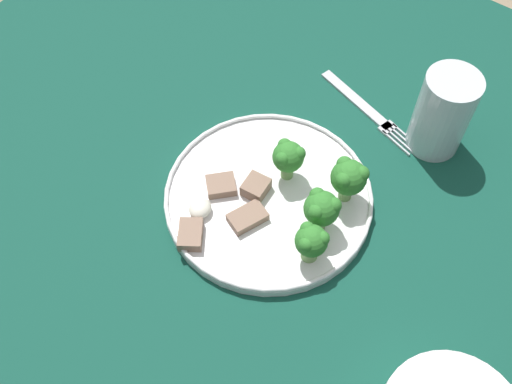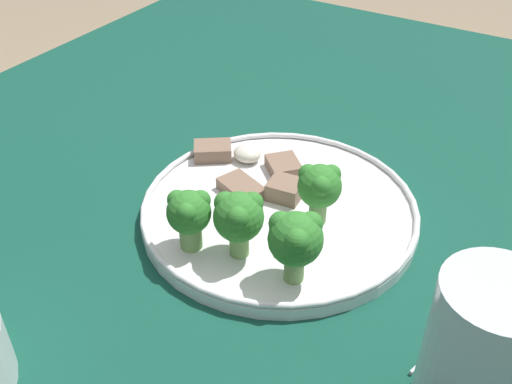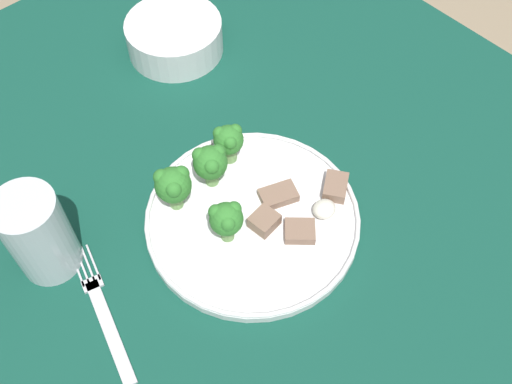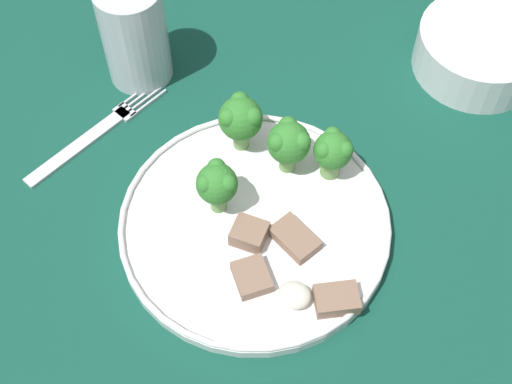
{
  "view_description": "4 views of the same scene",
  "coord_description": "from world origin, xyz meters",
  "views": [
    {
      "loc": [
        0.36,
        0.24,
        1.44
      ],
      "look_at": [
        0.03,
        -0.01,
        0.8
      ],
      "focal_mm": 42.0,
      "sensor_mm": 36.0,
      "label": 1
    },
    {
      "loc": [
        -0.2,
        0.41,
        1.15
      ],
      "look_at": [
        0.04,
        0.02,
        0.81
      ],
      "focal_mm": 42.0,
      "sensor_mm": 36.0,
      "label": 2
    },
    {
      "loc": [
        -0.24,
        -0.3,
        1.43
      ],
      "look_at": [
        0.03,
        0.01,
        0.82
      ],
      "focal_mm": 42.0,
      "sensor_mm": 36.0,
      "label": 3
    },
    {
      "loc": [
        0.19,
        -0.32,
        1.4
      ],
      "look_at": [
        0.01,
        0.02,
        0.8
      ],
      "focal_mm": 50.0,
      "sensor_mm": 36.0,
      "label": 4
    }
  ],
  "objects": [
    {
      "name": "ground_plane",
      "position": [
        0.0,
        0.0,
        0.0
      ],
      "size": [
        8.0,
        8.0,
        0.0
      ],
      "primitive_type": "plane",
      "color": "#9E896B"
    },
    {
      "name": "table",
      "position": [
        0.0,
        0.0,
        0.67
      ],
      "size": [
        1.05,
        1.18,
        0.77
      ],
      "color": "#114738",
      "rests_on": "ground_plane"
    },
    {
      "name": "dinner_plate",
      "position": [
        0.02,
        -0.0,
        0.78
      ],
      "size": [
        0.27,
        0.27,
        0.02
      ],
      "color": "white",
      "rests_on": "table"
    },
    {
      "name": "fork",
      "position": [
        -0.19,
        0.02,
        0.78
      ],
      "size": [
        0.07,
        0.19,
        0.0
      ],
      "color": "silver",
      "rests_on": "table"
    },
    {
      "name": "drinking_glass",
      "position": [
        -0.2,
        0.12,
        0.83
      ],
      "size": [
        0.07,
        0.07,
        0.12
      ],
      "color": "silver",
      "rests_on": "table"
    },
    {
      "name": "broccoli_floret_near_rim_left",
      "position": [
        -0.02,
        0.0,
        0.83
      ],
      "size": [
        0.04,
        0.04,
        0.06
      ],
      "color": "#709E56",
      "rests_on": "dinner_plate"
    },
    {
      "name": "broccoli_floret_center_left",
      "position": [
        0.02,
        0.08,
        0.83
      ],
      "size": [
        0.05,
        0.04,
        0.06
      ],
      "color": "#709E56",
      "rests_on": "dinner_plate"
    },
    {
      "name": "broccoli_floret_back_left",
      "position": [
        0.06,
        0.09,
        0.82
      ],
      "size": [
        0.04,
        0.04,
        0.06
      ],
      "color": "#709E56",
      "rests_on": "dinner_plate"
    },
    {
      "name": "broccoli_floret_front_left",
      "position": [
        -0.04,
        0.08,
        0.83
      ],
      "size": [
        0.05,
        0.05,
        0.07
      ],
      "color": "#709E56",
      "rests_on": "dinner_plate"
    },
    {
      "name": "meat_slice_front_slice",
      "position": [
        0.02,
        -0.02,
        0.8
      ],
      "size": [
        0.04,
        0.03,
        0.02
      ],
      "color": "#846651",
      "rests_on": "dinner_plate"
    },
    {
      "name": "meat_slice_middle_slice",
      "position": [
        0.06,
        -0.0,
        0.79
      ],
      "size": [
        0.05,
        0.04,
        0.01
      ],
      "color": "#846651",
      "rests_on": "dinner_plate"
    },
    {
      "name": "meat_slice_rear_slice",
      "position": [
        0.13,
        -0.04,
        0.79
      ],
      "size": [
        0.05,
        0.05,
        0.02
      ],
      "color": "#846651",
      "rests_on": "dinner_plate"
    },
    {
      "name": "meat_slice_edge_slice",
      "position": [
        0.05,
        -0.06,
        0.79
      ],
      "size": [
        0.05,
        0.05,
        0.01
      ],
      "color": "#846651",
      "rests_on": "dinner_plate"
    },
    {
      "name": "sauce_dollop",
      "position": [
        0.09,
        -0.05,
        0.8
      ],
      "size": [
        0.03,
        0.03,
        0.02
      ],
      "color": "silver",
      "rests_on": "dinner_plate"
    }
  ]
}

